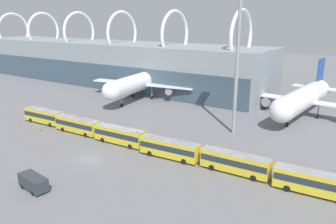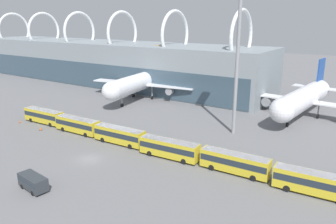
{
  "view_description": "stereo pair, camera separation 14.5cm",
  "coord_description": "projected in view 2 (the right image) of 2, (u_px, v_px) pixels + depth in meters",
  "views": [
    {
      "loc": [
        42.23,
        -37.68,
        24.38
      ],
      "look_at": [
        2.21,
        22.31,
        4.0
      ],
      "focal_mm": 35.0,
      "sensor_mm": 36.0,
      "label": 1
    },
    {
      "loc": [
        42.35,
        -37.6,
        24.38
      ],
      "look_at": [
        2.21,
        22.31,
        4.0
      ],
      "focal_mm": 35.0,
      "sensor_mm": 36.0,
      "label": 2
    }
  ],
  "objects": [
    {
      "name": "shuttle_bus_1",
      "position": [
        77.0,
        124.0,
        72.71
      ],
      "size": [
        11.55,
        2.94,
        3.38
      ],
      "rotation": [
        0.0,
        0.0,
        0.04
      ],
      "color": "gold",
      "rests_on": "ground_plane"
    },
    {
      "name": "floodlight_mast",
      "position": [
        238.0,
        55.0,
        68.32
      ],
      "size": [
        2.35,
        2.35,
        30.2
      ],
      "color": "gray",
      "rests_on": "ground_plane"
    },
    {
      "name": "shuttle_bus_4",
      "position": [
        235.0,
        162.0,
        53.54
      ],
      "size": [
        11.53,
        2.84,
        3.38
      ],
      "rotation": [
        0.0,
        0.0,
        0.03
      ],
      "color": "gold",
      "rests_on": "ground_plane"
    },
    {
      "name": "airliner_at_gate_near",
      "position": [
        141.0,
        81.0,
        102.96
      ],
      "size": [
        35.53,
        36.67,
        16.1
      ],
      "rotation": [
        0.0,
        0.0,
        -1.42
      ],
      "color": "white",
      "rests_on": "ground_plane"
    },
    {
      "name": "terminal_building",
      "position": [
        102.0,
        61.0,
        132.04
      ],
      "size": [
        136.88,
        25.61,
        27.73
      ],
      "color": "gray",
      "rests_on": "ground_plane"
    },
    {
      "name": "lane_stripe_3",
      "position": [
        62.0,
        118.0,
        83.74
      ],
      "size": [
        8.96,
        2.51,
        0.01
      ],
      "primitive_type": "cube",
      "rotation": [
        0.0,
        0.0,
        0.25
      ],
      "color": "yellow",
      "rests_on": "ground_plane"
    },
    {
      "name": "shuttle_bus_0",
      "position": [
        44.0,
        115.0,
        79.51
      ],
      "size": [
        11.57,
        3.04,
        3.38
      ],
      "rotation": [
        0.0,
        0.0,
        0.04
      ],
      "color": "gold",
      "rests_on": "ground_plane"
    },
    {
      "name": "service_van_foreground",
      "position": [
        33.0,
        181.0,
        48.41
      ],
      "size": [
        5.48,
        2.7,
        2.23
      ],
      "rotation": [
        0.0,
        0.0,
        3.03
      ],
      "color": "#2D3338",
      "rests_on": "ground_plane"
    },
    {
      "name": "ground_plane",
      "position": [
        90.0,
        159.0,
        59.37
      ],
      "size": [
        440.0,
        440.0,
        0.0
      ],
      "primitive_type": "plane",
      "color": "slate"
    },
    {
      "name": "traffic_cone_1",
      "position": [
        20.0,
        122.0,
        80.21
      ],
      "size": [
        0.45,
        0.45,
        0.65
      ],
      "color": "black",
      "rests_on": "ground_plane"
    },
    {
      "name": "shuttle_bus_3",
      "position": [
        169.0,
        148.0,
        59.44
      ],
      "size": [
        11.61,
        3.26,
        3.38
      ],
      "rotation": [
        0.0,
        0.0,
        0.06
      ],
      "color": "gold",
      "rests_on": "ground_plane"
    },
    {
      "name": "shuttle_bus_2",
      "position": [
        119.0,
        134.0,
        66.23
      ],
      "size": [
        11.57,
        3.06,
        3.38
      ],
      "rotation": [
        0.0,
        0.0,
        0.05
      ],
      "color": "gold",
      "rests_on": "ground_plane"
    },
    {
      "name": "airliner_at_gate_far",
      "position": [
        304.0,
        98.0,
        83.83
      ],
      "size": [
        34.96,
        35.76,
        13.9
      ],
      "rotation": [
        0.0,
        0.0,
        -1.66
      ],
      "color": "white",
      "rests_on": "ground_plane"
    },
    {
      "name": "shuttle_bus_5",
      "position": [
        315.0,
        182.0,
        46.85
      ],
      "size": [
        11.6,
        3.22,
        3.38
      ],
      "rotation": [
        0.0,
        0.0,
        0.06
      ],
      "color": "gold",
      "rests_on": "ground_plane"
    },
    {
      "name": "traffic_cone_0",
      "position": [
        41.0,
        129.0,
        74.88
      ],
      "size": [
        0.62,
        0.62,
        0.69
      ],
      "color": "black",
      "rests_on": "ground_plane"
    }
  ]
}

